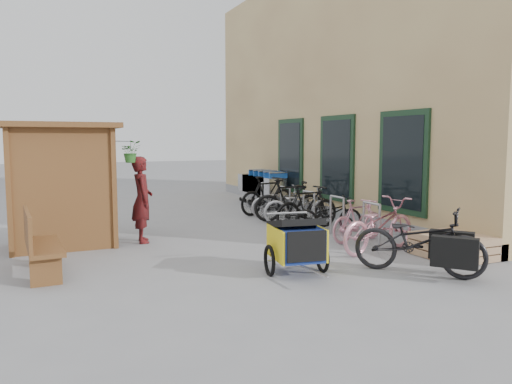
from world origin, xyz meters
name	(u,v)px	position (x,y,z in m)	size (l,w,h in m)	color
ground	(265,257)	(0.00, 0.00, 0.00)	(80.00, 80.00, 0.00)	gray
building	(393,93)	(6.49, 4.50, 3.49)	(6.07, 13.00, 7.00)	tan
kiosk	(56,167)	(-3.28, 2.47, 1.55)	(2.49, 1.65, 2.40)	brown
bike_rack	(309,205)	(2.30, 2.40, 0.52)	(0.05, 5.35, 0.86)	#A5A8AD
pallet_stack	(453,246)	(3.00, -1.40, 0.21)	(1.00, 1.20, 0.40)	tan
bench	(38,242)	(-3.68, 0.36, 0.52)	(0.55, 1.62, 1.02)	brown
shopping_carts	(261,184)	(3.00, 6.59, 0.65)	(0.63, 2.48, 1.12)	silver
child_trailer	(296,241)	(-0.03, -1.17, 0.52)	(1.00, 1.61, 0.93)	navy
cargo_bike	(421,241)	(1.69, -2.01, 0.52)	(1.77, 2.00, 1.05)	black
person_kiosk	(142,200)	(-1.70, 2.22, 0.87)	(0.64, 0.42, 1.75)	maroon
bike_0	(379,225)	(2.10, -0.48, 0.50)	(0.67, 1.91, 1.00)	pink
bike_1	(358,220)	(2.32, 0.44, 0.44)	(0.41, 1.47, 0.88)	pink
bike_2	(328,214)	(2.34, 1.61, 0.41)	(0.54, 1.56, 0.82)	black
bike_3	(307,207)	(2.10, 2.13, 0.52)	(0.49, 1.74, 1.04)	black
bike_4	(299,205)	(2.27, 2.79, 0.47)	(0.62, 1.77, 0.93)	#A0A0A5
bike_5	(289,200)	(2.23, 3.24, 0.54)	(0.51, 1.81, 1.09)	black
bike_6	(280,201)	(2.37, 4.01, 0.43)	(0.57, 1.63, 0.85)	#A0A0A5
bike_7	(267,195)	(2.24, 4.57, 0.54)	(0.51, 1.79, 1.08)	black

